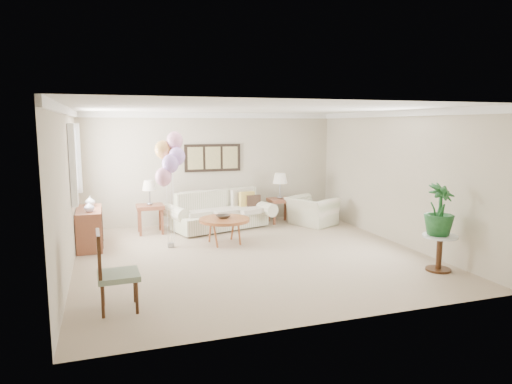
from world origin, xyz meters
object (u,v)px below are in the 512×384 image
armchair (312,211)px  accent_chair (112,270)px  balloon_cluster (170,158)px  coffee_table (224,220)px  sofa (220,214)px

armchair → accent_chair: 5.89m
balloon_cluster → armchair: bearing=16.2°
coffee_table → accent_chair: size_ratio=0.97×
accent_chair → balloon_cluster: (1.12, 2.78, 1.18)m
sofa → armchair: size_ratio=2.51×
coffee_table → balloon_cluster: balloon_cluster is taller
sofa → accent_chair: accent_chair is taller
coffee_table → armchair: (2.37, 1.02, -0.14)m
sofa → armchair: (2.14, -0.30, -0.01)m
sofa → coffee_table: 1.35m
armchair → accent_chair: bearing=103.5°
armchair → balloon_cluster: 3.80m
sofa → accent_chair: 4.72m
accent_chair → armchair: bearing=39.8°
armchair → balloon_cluster: balloon_cluster is taller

